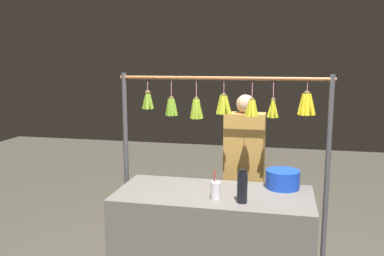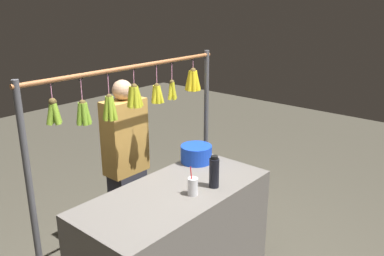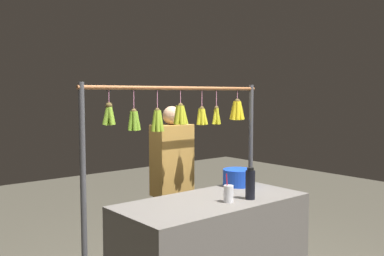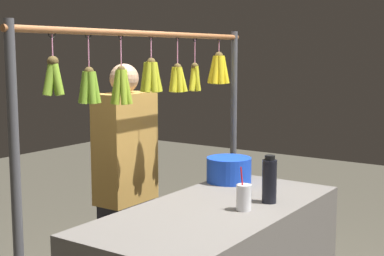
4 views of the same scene
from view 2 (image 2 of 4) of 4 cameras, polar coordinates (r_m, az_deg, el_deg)
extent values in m
cube|color=#66605B|center=(3.30, -2.32, -15.78)|extent=(1.57, 0.73, 0.89)
cylinder|color=#4C4C51|center=(3.96, 1.98, -2.27)|extent=(0.04, 0.04, 1.82)
cylinder|color=#4C4C51|center=(2.90, -21.53, -11.62)|extent=(0.04, 0.04, 1.82)
cylinder|color=#9E6038|center=(3.09, -8.50, 8.54)|extent=(1.88, 0.03, 0.03)
torus|color=black|center=(3.60, 0.15, 9.75)|extent=(0.04, 0.01, 0.04)
cylinder|color=pink|center=(3.61, 0.15, 8.91)|extent=(0.01, 0.01, 0.10)
sphere|color=brown|center=(3.62, 0.15, 8.11)|extent=(0.05, 0.05, 0.05)
cylinder|color=yellow|center=(3.60, -0.20, 6.63)|extent=(0.08, 0.04, 0.18)
cylinder|color=yellow|center=(3.60, 0.26, 6.61)|extent=(0.06, 0.06, 0.19)
cylinder|color=yellow|center=(3.61, 0.63, 6.65)|extent=(0.05, 0.08, 0.18)
cylinder|color=yellow|center=(3.65, 0.64, 6.77)|extent=(0.08, 0.06, 0.19)
cylinder|color=yellow|center=(3.67, 0.21, 6.83)|extent=(0.07, 0.06, 0.19)
cylinder|color=yellow|center=(3.66, -0.15, 6.81)|extent=(0.06, 0.09, 0.19)
cylinder|color=yellow|center=(3.63, -0.43, 6.71)|extent=(0.07, 0.07, 0.19)
torus|color=black|center=(3.40, -2.91, 9.23)|extent=(0.04, 0.01, 0.04)
cylinder|color=pink|center=(3.41, -2.88, 7.85)|extent=(0.01, 0.01, 0.16)
sphere|color=brown|center=(3.42, -2.86, 6.53)|extent=(0.04, 0.04, 0.04)
cylinder|color=gold|center=(3.43, -3.01, 5.24)|extent=(0.07, 0.04, 0.15)
cylinder|color=gold|center=(3.43, -2.66, 5.25)|extent=(0.03, 0.05, 0.15)
cylinder|color=gold|center=(3.45, -2.64, 5.33)|extent=(0.07, 0.04, 0.16)
cylinder|color=gold|center=(3.45, -3.03, 5.33)|extent=(0.03, 0.05, 0.15)
torus|color=black|center=(3.27, -5.08, 8.84)|extent=(0.04, 0.02, 0.04)
cylinder|color=pink|center=(3.28, -5.04, 7.39)|extent=(0.01, 0.01, 0.16)
sphere|color=brown|center=(3.30, -5.00, 5.99)|extent=(0.05, 0.05, 0.05)
cylinder|color=gold|center=(3.30, -5.25, 4.69)|extent=(0.07, 0.04, 0.15)
cylinder|color=gold|center=(3.29, -4.86, 4.68)|extent=(0.05, 0.05, 0.15)
cylinder|color=gold|center=(3.31, -4.54, 4.75)|extent=(0.05, 0.07, 0.15)
cylinder|color=gold|center=(3.33, -4.61, 4.85)|extent=(0.06, 0.04, 0.15)
cylinder|color=gold|center=(3.34, -5.07, 4.87)|extent=(0.05, 0.06, 0.15)
cylinder|color=gold|center=(3.32, -5.38, 4.80)|extent=(0.04, 0.05, 0.15)
torus|color=black|center=(3.11, -8.31, 8.24)|extent=(0.04, 0.01, 0.04)
cylinder|color=pink|center=(3.12, -8.26, 7.01)|extent=(0.01, 0.01, 0.13)
sphere|color=brown|center=(3.13, -8.20, 5.83)|extent=(0.05, 0.05, 0.05)
cylinder|color=gold|center=(3.12, -8.52, 4.27)|extent=(0.07, 0.04, 0.17)
cylinder|color=gold|center=(3.12, -8.03, 4.26)|extent=(0.05, 0.06, 0.17)
cylinder|color=gold|center=(3.13, -7.71, 4.31)|extent=(0.04, 0.07, 0.17)
cylinder|color=gold|center=(3.16, -7.59, 4.46)|extent=(0.07, 0.05, 0.17)
cylinder|color=gold|center=(3.18, -7.86, 4.52)|extent=(0.08, 0.05, 0.17)
cylinder|color=gold|center=(3.17, -8.46, 4.49)|extent=(0.04, 0.07, 0.17)
cylinder|color=gold|center=(3.15, -8.72, 4.38)|extent=(0.05, 0.05, 0.17)
torus|color=black|center=(2.95, -11.88, 7.55)|extent=(0.04, 0.01, 0.04)
cylinder|color=pink|center=(2.97, -11.78, 5.94)|extent=(0.01, 0.01, 0.17)
sphere|color=brown|center=(2.99, -11.68, 4.39)|extent=(0.04, 0.04, 0.04)
cylinder|color=#8CAC29|center=(2.99, -11.99, 2.64)|extent=(0.06, 0.03, 0.18)
cylinder|color=#8CAC29|center=(2.98, -11.49, 2.62)|extent=(0.05, 0.06, 0.18)
cylinder|color=#8CAC29|center=(2.99, -11.13, 2.70)|extent=(0.04, 0.06, 0.18)
cylinder|color=#8CAC29|center=(3.02, -11.08, 2.83)|extent=(0.06, 0.04, 0.18)
cylinder|color=#8CAC29|center=(3.03, -11.33, 2.89)|extent=(0.07, 0.05, 0.18)
cylinder|color=#8CAC29|center=(3.03, -11.87, 2.85)|extent=(0.03, 0.06, 0.18)
cylinder|color=#8CAC29|center=(3.02, -12.08, 2.76)|extent=(0.05, 0.06, 0.18)
torus|color=black|center=(2.82, -15.55, 6.80)|extent=(0.04, 0.01, 0.04)
cylinder|color=pink|center=(2.84, -15.41, 5.10)|extent=(0.01, 0.01, 0.17)
sphere|color=brown|center=(2.86, -15.27, 3.45)|extent=(0.05, 0.05, 0.05)
cylinder|color=#75A52B|center=(2.86, -15.58, 1.87)|extent=(0.06, 0.04, 0.16)
cylinder|color=#75A52B|center=(2.85, -15.03, 1.86)|extent=(0.04, 0.05, 0.16)
cylinder|color=#75A52B|center=(2.86, -14.68, 1.95)|extent=(0.05, 0.06, 0.16)
cylinder|color=#75A52B|center=(2.89, -14.69, 2.09)|extent=(0.07, 0.04, 0.16)
cylinder|color=#75A52B|center=(2.90, -15.26, 2.11)|extent=(0.05, 0.07, 0.16)
cylinder|color=#75A52B|center=(2.89, -15.61, 2.01)|extent=(0.05, 0.06, 0.16)
torus|color=black|center=(2.71, -19.42, 5.98)|extent=(0.04, 0.02, 0.04)
cylinder|color=pink|center=(2.72, -19.29, 4.72)|extent=(0.01, 0.01, 0.12)
sphere|color=brown|center=(2.73, -19.16, 3.52)|extent=(0.05, 0.05, 0.05)
cylinder|color=#7AA62B|center=(2.74, -19.36, 1.94)|extent=(0.08, 0.04, 0.15)
cylinder|color=#7AA62B|center=(2.73, -18.75, 1.96)|extent=(0.04, 0.07, 0.15)
cylinder|color=#7AA62B|center=(2.76, -18.69, 2.11)|extent=(0.07, 0.04, 0.15)
cylinder|color=#7AA62B|center=(2.77, -19.22, 2.09)|extent=(0.04, 0.07, 0.15)
cylinder|color=black|center=(3.09, 3.16, -6.39)|extent=(0.08, 0.08, 0.23)
cylinder|color=black|center=(3.04, 3.20, -4.19)|extent=(0.05, 0.05, 0.02)
cylinder|color=blue|center=(3.56, 0.61, -3.67)|extent=(0.28, 0.28, 0.15)
cylinder|color=silver|center=(2.99, 0.12, -8.29)|extent=(0.08, 0.08, 0.13)
cylinder|color=red|center=(2.96, -0.03, -7.57)|extent=(0.01, 0.03, 0.22)
cube|color=#2D2D38|center=(3.91, -8.94, -11.27)|extent=(0.31, 0.21, 0.77)
cube|color=#BF8C3F|center=(3.62, -9.49, -1.24)|extent=(0.38, 0.21, 0.67)
sphere|color=tan|center=(3.50, -9.85, 5.33)|extent=(0.18, 0.18, 0.18)
camera|label=1|loc=(2.84, 66.36, 0.52)|focal=38.78mm
camera|label=3|loc=(0.91, 147.55, -52.38)|focal=40.82mm
camera|label=4|loc=(0.80, -74.64, -45.40)|focal=52.44mm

